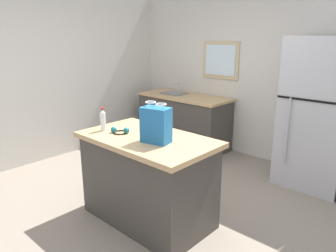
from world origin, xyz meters
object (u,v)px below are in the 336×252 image
kitchen_island (148,179)px  refrigerator (319,114)px  ear_defenders (120,131)px  bottle (103,120)px  shopping_bag (156,125)px  small_box (153,125)px

kitchen_island → refrigerator: refrigerator is taller
ear_defenders → bottle: bearing=-162.8°
kitchen_island → ear_defenders: (-0.30, -0.10, 0.47)m
refrigerator → ear_defenders: bearing=-120.3°
shopping_bag → ear_defenders: (-0.48, -0.05, -0.15)m
kitchen_island → shopping_bag: (0.17, -0.05, 0.62)m
bottle → refrigerator: bearing=56.6°
refrigerator → ear_defenders: (-1.25, -2.13, -0.00)m
refrigerator → small_box: bearing=-121.7°
kitchen_island → refrigerator: bearing=65.0°
kitchen_island → bottle: bottle is taller
kitchen_island → ear_defenders: ear_defenders is taller
bottle → ear_defenders: bottle is taller
small_box → ear_defenders: bearing=-112.7°
bottle → ear_defenders: bearing=17.2°
refrigerator → ear_defenders: size_ratio=9.08×
shopping_bag → ear_defenders: bearing=-174.5°
kitchen_island → small_box: bearing=123.5°
refrigerator → shopping_bag: refrigerator is taller
kitchen_island → shopping_bag: bearing=-17.1°
small_box → kitchen_island: bearing=-56.5°
shopping_bag → bottle: shopping_bag is taller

